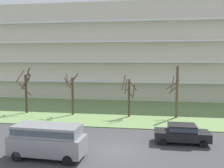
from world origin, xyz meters
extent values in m
plane|color=#38383A|center=(0.00, 0.00, 0.00)|extent=(160.00, 160.00, 0.00)
cube|color=#66844C|center=(0.00, 14.00, 0.04)|extent=(80.00, 16.00, 0.08)
cube|color=beige|center=(0.00, 28.27, 8.04)|extent=(53.41, 12.54, 16.09)
cube|color=white|center=(0.00, 21.55, 3.22)|extent=(51.27, 0.90, 0.24)
cube|color=white|center=(0.00, 21.55, 6.44)|extent=(51.27, 0.90, 0.24)
cube|color=white|center=(0.00, 21.55, 9.65)|extent=(51.27, 0.90, 0.24)
cube|color=white|center=(0.00, 21.55, 12.87)|extent=(51.27, 0.90, 0.24)
cylinder|color=#423023|center=(-12.94, 11.13, 2.46)|extent=(0.31, 0.31, 4.92)
cylinder|color=#423023|center=(-13.01, 11.60, 4.25)|extent=(1.08, 0.28, 1.43)
cylinder|color=#423023|center=(-12.78, 11.46, 5.17)|extent=(0.82, 0.50, 1.30)
cylinder|color=#423023|center=(-13.22, 11.56, 3.70)|extent=(1.03, 0.74, 1.44)
cylinder|color=#423023|center=(-13.69, 11.24, 4.77)|extent=(0.37, 1.61, 1.35)
cylinder|color=#423023|center=(-12.56, 11.22, 4.98)|extent=(0.34, 0.89, 0.95)
cylinder|color=#423023|center=(-12.72, 10.48, 3.11)|extent=(1.43, 0.61, 1.61)
cylinder|color=#4C3828|center=(-6.80, 10.97, 2.33)|extent=(0.29, 0.29, 4.65)
cylinder|color=#4C3828|center=(-7.28, 10.45, 4.05)|extent=(1.18, 1.11, 1.16)
cylinder|color=#4C3828|center=(-6.87, 11.53, 4.28)|extent=(1.25, 0.28, 1.74)
cylinder|color=#4C3828|center=(-7.32, 11.12, 3.94)|extent=(0.45, 1.15, 0.91)
cylinder|color=#4C3828|center=(-7.33, 10.68, 4.43)|extent=(0.74, 1.21, 1.31)
cylinder|color=#4C3828|center=(0.10, 10.90, 2.26)|extent=(0.27, 0.27, 4.53)
cylinder|color=#4C3828|center=(-0.55, 11.02, 4.12)|extent=(0.38, 1.43, 1.67)
cylinder|color=#4C3828|center=(-0.29, 10.96, 3.65)|extent=(0.26, 0.91, 1.74)
cylinder|color=#4C3828|center=(0.21, 10.58, 2.93)|extent=(0.77, 0.35, 1.02)
cylinder|color=#4C3828|center=(0.63, 11.04, 3.07)|extent=(0.42, 1.19, 1.91)
cylinder|color=#4C3828|center=(0.57, 10.48, 3.83)|extent=(0.99, 1.07, 1.30)
cylinder|color=brown|center=(5.63, 11.23, 3.04)|extent=(0.31, 0.31, 6.07)
cylinder|color=brown|center=(5.13, 11.40, 4.08)|extent=(0.51, 1.14, 1.53)
cylinder|color=brown|center=(5.24, 12.00, 3.86)|extent=(1.67, 0.94, 1.16)
cylinder|color=brown|center=(5.23, 11.71, 3.27)|extent=(1.11, 0.95, 0.80)
cube|color=black|center=(5.08, 2.50, 0.67)|extent=(4.40, 1.81, 0.70)
cube|color=black|center=(5.08, 2.50, 1.29)|extent=(2.20, 1.66, 0.55)
cube|color=#2D3847|center=(5.08, 2.50, 1.29)|extent=(2.16, 1.69, 0.30)
cylinder|color=black|center=(3.54, 1.71, 0.32)|extent=(0.64, 0.22, 0.64)
cylinder|color=black|center=(3.54, 3.29, 0.32)|extent=(0.64, 0.22, 0.64)
cylinder|color=black|center=(6.62, 1.71, 0.32)|extent=(0.64, 0.22, 0.64)
cylinder|color=black|center=(6.62, 3.29, 0.32)|extent=(0.64, 0.22, 0.64)
cube|color=slate|center=(-4.58, -2.00, 0.98)|extent=(5.30, 2.27, 1.25)
cube|color=slate|center=(-4.58, -2.00, 1.98)|extent=(4.69, 2.08, 0.75)
cube|color=#2D3847|center=(-4.58, -2.00, 1.98)|extent=(4.60, 2.11, 0.41)
cylinder|color=black|center=(-2.71, -1.21, 0.36)|extent=(0.73, 0.26, 0.72)
cylinder|color=black|center=(-2.81, -2.98, 0.36)|extent=(0.73, 0.26, 0.72)
cylinder|color=black|center=(-6.35, -1.02, 0.36)|extent=(0.73, 0.26, 0.72)
cylinder|color=black|center=(-6.44, -2.79, 0.36)|extent=(0.73, 0.26, 0.72)
camera|label=1|loc=(2.23, -17.68, 6.91)|focal=39.32mm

